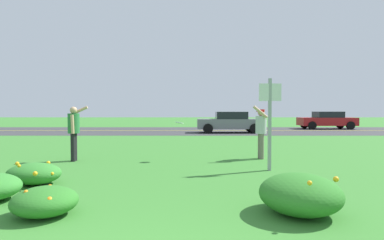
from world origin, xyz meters
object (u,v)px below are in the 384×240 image
person_thrower_green_shirt (75,128)px  person_catcher_red_cap_gray_shirt (262,129)px  sign_post_near_path (271,115)px  car_gray_center_left (231,122)px  frisbee_white (181,123)px  car_red_leftmost (328,120)px

person_thrower_green_shirt → person_catcher_red_cap_gray_shirt: bearing=4.6°
sign_post_near_path → car_gray_center_left: sign_post_near_path is taller
sign_post_near_path → frisbee_white: size_ratio=9.13×
person_catcher_red_cap_gray_shirt → frisbee_white: person_catcher_red_cap_gray_shirt is taller
sign_post_near_path → car_red_leftmost: sign_post_near_path is taller
frisbee_white → car_red_leftmost: (11.66, 16.66, -0.41)m
person_catcher_red_cap_gray_shirt → frisbee_white: (-2.56, -0.30, 0.19)m
sign_post_near_path → person_catcher_red_cap_gray_shirt: size_ratio=1.39×
car_red_leftmost → person_thrower_green_shirt: bearing=-131.4°
car_gray_center_left → sign_post_near_path: bearing=-92.8°
person_thrower_green_shirt → car_gray_center_left: 13.85m
car_red_leftmost → car_gray_center_left: size_ratio=1.00×
person_thrower_green_shirt → car_red_leftmost: (14.84, 16.82, -0.25)m
car_red_leftmost → sign_post_near_path: bearing=-116.9°
person_catcher_red_cap_gray_shirt → car_red_leftmost: bearing=60.9°
person_catcher_red_cap_gray_shirt → sign_post_near_path: bearing=-96.0°
person_thrower_green_shirt → car_gray_center_left: (6.20, 12.38, -0.25)m
frisbee_white → car_gray_center_left: 12.59m
car_gray_center_left → frisbee_white: bearing=-103.9°
frisbee_white → sign_post_near_path: bearing=-35.2°
sign_post_near_path → person_thrower_green_shirt: bearing=164.8°
sign_post_near_path → car_red_leftmost: 20.56m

